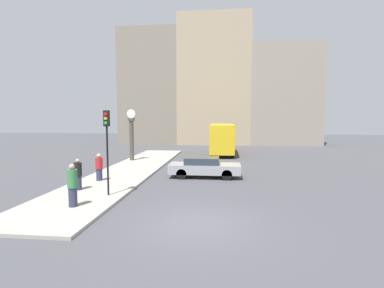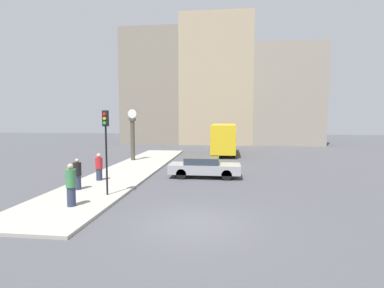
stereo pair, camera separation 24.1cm
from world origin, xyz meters
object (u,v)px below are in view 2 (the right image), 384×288
object	(u,v)px
traffic_light_near	(106,135)
pedestrian_green_hoodie	(71,185)
sedan_car	(204,167)
street_clock	(133,136)
pedestrian_red_top	(99,167)
pedestrian_black_jacket	(77,174)
bus_distant	(224,138)

from	to	relation	value
traffic_light_near	pedestrian_green_hoodie	xyz separation A→B (m)	(-0.77, -1.97, -2.01)
sedan_car	street_clock	size ratio (longest dim) A/B	1.02
sedan_car	pedestrian_red_top	size ratio (longest dim) A/B	2.83
sedan_car	pedestrian_red_top	distance (m)	6.55
traffic_light_near	pedestrian_black_jacket	bearing A→B (deg)	156.47
pedestrian_black_jacket	street_clock	bearing A→B (deg)	92.81
street_clock	pedestrian_black_jacket	size ratio (longest dim) A/B	2.78
pedestrian_green_hoodie	pedestrian_red_top	xyz separation A→B (m)	(-1.07, 5.19, -0.11)
traffic_light_near	street_clock	distance (m)	12.02
pedestrian_green_hoodie	sedan_car	bearing A→B (deg)	55.74
traffic_light_near	sedan_car	bearing A→B (deg)	51.86
sedan_car	pedestrian_black_jacket	bearing A→B (deg)	-143.62
traffic_light_near	pedestrian_green_hoodie	bearing A→B (deg)	-111.35
pedestrian_green_hoodie	pedestrian_black_jacket	bearing A→B (deg)	113.06
sedan_car	pedestrian_green_hoodie	bearing A→B (deg)	-124.26
bus_distant	pedestrian_black_jacket	bearing A→B (deg)	-113.66
bus_distant	traffic_light_near	xyz separation A→B (m)	(-5.39, -17.65, 1.26)
street_clock	sedan_car	bearing A→B (deg)	-42.58
sedan_car	street_clock	xyz separation A→B (m)	(-6.81, 6.26, 1.60)
pedestrian_green_hoodie	pedestrian_red_top	world-z (taller)	pedestrian_green_hoodie
pedestrian_black_jacket	pedestrian_green_hoodie	xyz separation A→B (m)	(1.20, -2.82, 0.11)
sedan_car	traffic_light_near	bearing A→B (deg)	-128.14
sedan_car	street_clock	bearing A→B (deg)	137.42
street_clock	pedestrian_green_hoodie	bearing A→B (deg)	-82.78
pedestrian_black_jacket	pedestrian_green_hoodie	world-z (taller)	pedestrian_green_hoodie
sedan_car	pedestrian_red_top	xyz separation A→B (m)	(-6.14, -2.25, 0.24)
street_clock	pedestrian_black_jacket	world-z (taller)	street_clock
sedan_car	pedestrian_green_hoodie	distance (m)	9.01
sedan_car	pedestrian_black_jacket	distance (m)	7.80
street_clock	pedestrian_black_jacket	bearing A→B (deg)	-87.19
sedan_car	traffic_light_near	world-z (taller)	traffic_light_near
traffic_light_near	street_clock	size ratio (longest dim) A/B	0.91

